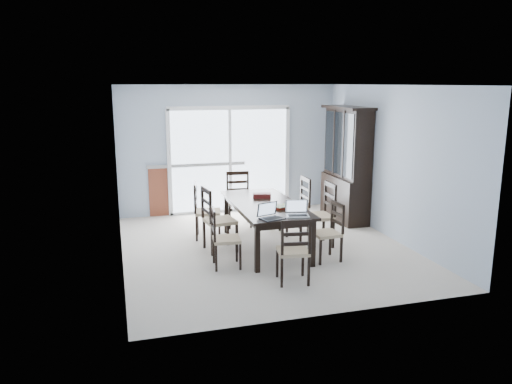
# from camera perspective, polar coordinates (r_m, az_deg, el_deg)

# --- Properties ---
(floor) EXTENTS (5.00, 5.00, 0.00)m
(floor) POSITION_cam_1_polar(r_m,az_deg,el_deg) (8.19, 1.03, -6.38)
(floor) COLOR #C1B4A5
(floor) RESTS_ON ground
(ceiling) EXTENTS (5.00, 5.00, 0.00)m
(ceiling) POSITION_cam_1_polar(r_m,az_deg,el_deg) (7.76, 1.11, 12.13)
(ceiling) COLOR white
(ceiling) RESTS_ON back_wall
(back_wall) EXTENTS (4.50, 0.02, 2.60)m
(back_wall) POSITION_cam_1_polar(r_m,az_deg,el_deg) (10.26, -3.04, 4.90)
(back_wall) COLOR #A5B3C5
(back_wall) RESTS_ON floor
(wall_left) EXTENTS (0.02, 5.00, 2.60)m
(wall_left) POSITION_cam_1_polar(r_m,az_deg,el_deg) (7.53, -15.53, 1.73)
(wall_left) COLOR #A5B3C5
(wall_left) RESTS_ON floor
(wall_right) EXTENTS (0.02, 5.00, 2.60)m
(wall_right) POSITION_cam_1_polar(r_m,az_deg,el_deg) (8.79, 15.26, 3.22)
(wall_right) COLOR #A5B3C5
(wall_right) RESTS_ON floor
(balcony) EXTENTS (4.50, 2.00, 0.10)m
(balcony) POSITION_cam_1_polar(r_m,az_deg,el_deg) (11.47, -4.09, -1.18)
(balcony) COLOR gray
(balcony) RESTS_ON ground
(railing) EXTENTS (4.50, 0.06, 1.10)m
(railing) POSITION_cam_1_polar(r_m,az_deg,el_deg) (12.31, -5.10, 2.60)
(railing) COLOR #99999E
(railing) RESTS_ON balcony
(dining_table) EXTENTS (1.00, 2.20, 0.75)m
(dining_table) POSITION_cam_1_polar(r_m,az_deg,el_deg) (8.00, 1.05, -1.81)
(dining_table) COLOR black
(dining_table) RESTS_ON floor
(china_hutch) EXTENTS (0.50, 1.38, 2.20)m
(china_hutch) POSITION_cam_1_polar(r_m,az_deg,el_deg) (9.80, 10.29, 3.01)
(china_hutch) COLOR black
(china_hutch) RESTS_ON floor
(sliding_door) EXTENTS (2.52, 0.05, 2.18)m
(sliding_door) POSITION_cam_1_polar(r_m,az_deg,el_deg) (10.27, -3.00, 3.71)
(sliding_door) COLOR silver
(sliding_door) RESTS_ON floor
(chair_left_near) EXTENTS (0.43, 0.42, 1.02)m
(chair_left_near) POSITION_cam_1_polar(r_m,az_deg,el_deg) (7.22, -4.10, -4.51)
(chair_left_near) COLOR black
(chair_left_near) RESTS_ON floor
(chair_left_mid) EXTENTS (0.52, 0.51, 1.20)m
(chair_left_mid) POSITION_cam_1_polar(r_m,az_deg,el_deg) (7.88, -4.87, -2.36)
(chair_left_mid) COLOR black
(chair_left_mid) RESTS_ON floor
(chair_left_far) EXTENTS (0.51, 0.50, 1.13)m
(chair_left_far) POSITION_cam_1_polar(r_m,az_deg,el_deg) (8.59, -6.18, -1.41)
(chair_left_far) COLOR black
(chair_left_far) RESTS_ON floor
(chair_right_near) EXTENTS (0.42, 0.41, 1.02)m
(chair_right_near) POSITION_cam_1_polar(r_m,az_deg,el_deg) (7.60, 8.60, -3.77)
(chair_right_near) COLOR black
(chair_right_near) RESTS_ON floor
(chair_right_mid) EXTENTS (0.48, 0.46, 1.21)m
(chair_right_mid) POSITION_cam_1_polar(r_m,az_deg,el_deg) (8.24, 7.68, -1.75)
(chair_right_mid) COLOR black
(chair_right_mid) RESTS_ON floor
(chair_right_far) EXTENTS (0.45, 0.44, 1.16)m
(chair_right_far) POSITION_cam_1_polar(r_m,az_deg,el_deg) (8.86, 4.97, -0.83)
(chair_right_far) COLOR black
(chair_right_far) RESTS_ON floor
(chair_end_near) EXTENTS (0.46, 0.47, 1.06)m
(chair_end_near) POSITION_cam_1_polar(r_m,az_deg,el_deg) (6.61, 4.41, -5.95)
(chair_end_near) COLOR black
(chair_end_near) RESTS_ON floor
(chair_end_far) EXTENTS (0.49, 0.50, 1.16)m
(chair_end_far) POSITION_cam_1_polar(r_m,az_deg,el_deg) (9.38, -2.04, -0.07)
(chair_end_far) COLOR black
(chair_end_far) RESTS_ON floor
(laptop_dark) EXTENTS (0.38, 0.31, 0.22)m
(laptop_dark) POSITION_cam_1_polar(r_m,az_deg,el_deg) (7.04, 1.89, -2.69)
(laptop_dark) COLOR black
(laptop_dark) RESTS_ON dining_table
(laptop_silver) EXTENTS (0.37, 0.30, 0.22)m
(laptop_silver) POSITION_cam_1_polar(r_m,az_deg,el_deg) (7.20, 4.78, -2.37)
(laptop_silver) COLOR silver
(laptop_silver) RESTS_ON dining_table
(book_stack) EXTENTS (0.32, 0.28, 0.04)m
(book_stack) POSITION_cam_1_polar(r_m,az_deg,el_deg) (7.66, 3.00, -1.69)
(book_stack) COLOR maroon
(book_stack) RESTS_ON dining_table
(cell_phone) EXTENTS (0.11, 0.08, 0.01)m
(cell_phone) POSITION_cam_1_polar(r_m,az_deg,el_deg) (7.25, 4.20, -2.67)
(cell_phone) COLOR black
(cell_phone) RESTS_ON dining_table
(game_box) EXTENTS (0.32, 0.21, 0.07)m
(game_box) POSITION_cam_1_polar(r_m,az_deg,el_deg) (8.34, 0.67, -0.41)
(game_box) COLOR #440D10
(game_box) RESTS_ON dining_table
(hot_tub) EXTENTS (2.02, 1.81, 1.04)m
(hot_tub) POSITION_cam_1_polar(r_m,az_deg,el_deg) (11.09, -7.49, 1.30)
(hot_tub) COLOR maroon
(hot_tub) RESTS_ON balcony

